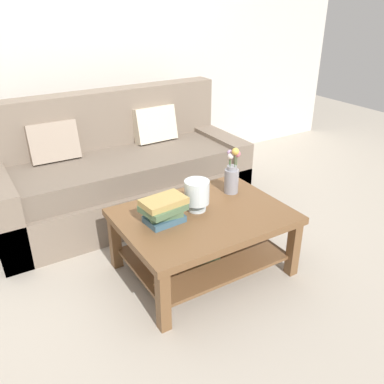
# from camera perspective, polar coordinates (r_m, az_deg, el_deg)

# --- Properties ---
(ground_plane) EXTENTS (10.00, 10.00, 0.00)m
(ground_plane) POSITION_cam_1_polar(r_m,az_deg,el_deg) (3.33, -2.36, -7.32)
(ground_plane) COLOR #ADA393
(back_wall) EXTENTS (6.40, 0.12, 2.70)m
(back_wall) POSITION_cam_1_polar(r_m,az_deg,el_deg) (4.32, -14.15, 19.00)
(back_wall) COLOR beige
(back_wall) RESTS_ON ground
(couch) EXTENTS (2.22, 0.90, 1.06)m
(couch) POSITION_cam_1_polar(r_m,az_deg,el_deg) (3.73, -10.13, 2.49)
(couch) COLOR #7A6B5B
(couch) RESTS_ON ground
(coffee_table) EXTENTS (1.15, 0.85, 0.47)m
(coffee_table) POSITION_cam_1_polar(r_m,az_deg,el_deg) (2.87, 1.56, -5.22)
(coffee_table) COLOR brown
(coffee_table) RESTS_ON ground
(book_stack_main) EXTENTS (0.31, 0.25, 0.17)m
(book_stack_main) POSITION_cam_1_polar(r_m,az_deg,el_deg) (2.67, -3.99, -2.46)
(book_stack_main) COLOR #3D6075
(book_stack_main) RESTS_ON coffee_table
(glass_hurricane_vase) EXTENTS (0.17, 0.17, 0.22)m
(glass_hurricane_vase) POSITION_cam_1_polar(r_m,az_deg,el_deg) (2.79, 0.74, -0.12)
(glass_hurricane_vase) COLOR silver
(glass_hurricane_vase) RESTS_ON coffee_table
(flower_pitcher) EXTENTS (0.12, 0.11, 0.36)m
(flower_pitcher) POSITION_cam_1_polar(r_m,az_deg,el_deg) (3.05, 5.59, 2.29)
(flower_pitcher) COLOR gray
(flower_pitcher) RESTS_ON coffee_table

